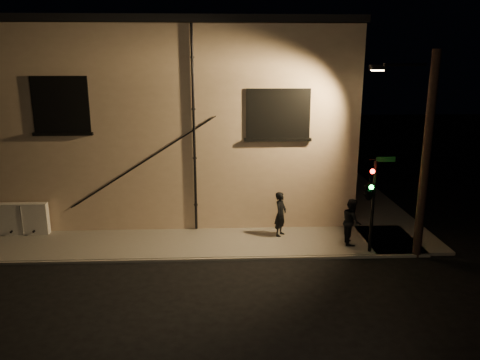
{
  "coord_description": "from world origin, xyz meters",
  "views": [
    {
      "loc": [
        -0.79,
        -15.84,
        7.14
      ],
      "look_at": [
        0.01,
        1.8,
        2.55
      ],
      "focal_mm": 35.0,
      "sensor_mm": 36.0,
      "label": 1
    }
  ],
  "objects_px": {
    "pedestrian_b": "(352,221)",
    "streetlamp_pole": "(423,152)",
    "traffic_signal": "(369,190)",
    "utility_cabinet": "(23,219)",
    "pedestrian_a": "(281,214)"
  },
  "relations": [
    {
      "from": "utility_cabinet",
      "to": "pedestrian_b",
      "type": "relative_size",
      "value": 1.11
    },
    {
      "from": "pedestrian_b",
      "to": "traffic_signal",
      "type": "xyz_separation_m",
      "value": [
        0.3,
        -0.9,
        1.54
      ]
    },
    {
      "from": "utility_cabinet",
      "to": "pedestrian_b",
      "type": "xyz_separation_m",
      "value": [
        13.18,
        -1.61,
        0.24
      ]
    },
    {
      "from": "traffic_signal",
      "to": "streetlamp_pole",
      "type": "relative_size",
      "value": 0.48
    },
    {
      "from": "pedestrian_b",
      "to": "streetlamp_pole",
      "type": "xyz_separation_m",
      "value": [
        2.12,
        -1.0,
        2.92
      ]
    },
    {
      "from": "pedestrian_a",
      "to": "streetlamp_pole",
      "type": "height_order",
      "value": "streetlamp_pole"
    },
    {
      "from": "pedestrian_b",
      "to": "streetlamp_pole",
      "type": "distance_m",
      "value": 3.74
    },
    {
      "from": "utility_cabinet",
      "to": "streetlamp_pole",
      "type": "height_order",
      "value": "streetlamp_pole"
    },
    {
      "from": "pedestrian_a",
      "to": "pedestrian_b",
      "type": "relative_size",
      "value": 1.01
    },
    {
      "from": "traffic_signal",
      "to": "pedestrian_b",
      "type": "bearing_deg",
      "value": 108.61
    },
    {
      "from": "pedestrian_a",
      "to": "streetlamp_pole",
      "type": "xyz_separation_m",
      "value": [
        4.76,
        -1.99,
        2.91
      ]
    },
    {
      "from": "utility_cabinet",
      "to": "pedestrian_a",
      "type": "xyz_separation_m",
      "value": [
        10.53,
        -0.63,
        0.26
      ]
    },
    {
      "from": "pedestrian_a",
      "to": "pedestrian_b",
      "type": "bearing_deg",
      "value": -80.7
    },
    {
      "from": "streetlamp_pole",
      "to": "pedestrian_b",
      "type": "bearing_deg",
      "value": 154.69
    },
    {
      "from": "pedestrian_b",
      "to": "traffic_signal",
      "type": "distance_m",
      "value": 1.81
    }
  ]
}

